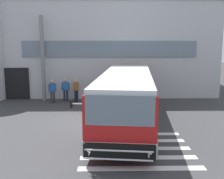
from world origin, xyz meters
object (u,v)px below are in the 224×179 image
object	(u,v)px
bus_main_foreground	(127,99)
passenger_by_doorway	(66,89)
passenger_near_column	(52,90)
entry_support_column	(43,59)
safety_bollard_yellow	(144,99)
passenger_at_curb_edge	(76,89)

from	to	relation	value
bus_main_foreground	passenger_by_doorway	size ratio (longest dim) A/B	6.81
passenger_near_column	passenger_by_doorway	world-z (taller)	same
passenger_by_doorway	entry_support_column	bearing A→B (deg)	171.82
bus_main_foreground	safety_bollard_yellow	world-z (taller)	bus_main_foreground
bus_main_foreground	passenger_near_column	xyz separation A→B (m)	(-4.94, 5.21, -0.37)
passenger_near_column	passenger_by_doorway	xyz separation A→B (m)	(0.85, 0.61, -0.03)
bus_main_foreground	passenger_by_doorway	bearing A→B (deg)	125.13
entry_support_column	passenger_by_doorway	world-z (taller)	entry_support_column
passenger_by_doorway	safety_bollard_yellow	size ratio (longest dim) A/B	1.86
entry_support_column	passenger_near_column	xyz separation A→B (m)	(0.78, -0.84, -2.14)
bus_main_foreground	safety_bollard_yellow	xyz separation A→B (m)	(1.47, 4.25, -0.88)
entry_support_column	bus_main_foreground	bearing A→B (deg)	-46.56
bus_main_foreground	passenger_by_doorway	xyz separation A→B (m)	(-4.09, 5.81, -0.40)
passenger_at_curb_edge	bus_main_foreground	bearing A→B (deg)	-59.39
passenger_by_doorway	safety_bollard_yellow	bearing A→B (deg)	-15.72
safety_bollard_yellow	passenger_at_curb_edge	bearing A→B (deg)	164.57
bus_main_foreground	passenger_near_column	world-z (taller)	bus_main_foreground
bus_main_foreground	passenger_near_column	distance (m)	7.19
safety_bollard_yellow	bus_main_foreground	bearing A→B (deg)	-109.09
passenger_by_doorway	passenger_at_curb_edge	size ratio (longest dim) A/B	1.00
entry_support_column	passenger_by_doorway	size ratio (longest dim) A/B	3.70
entry_support_column	passenger_at_curb_edge	size ratio (longest dim) A/B	3.70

